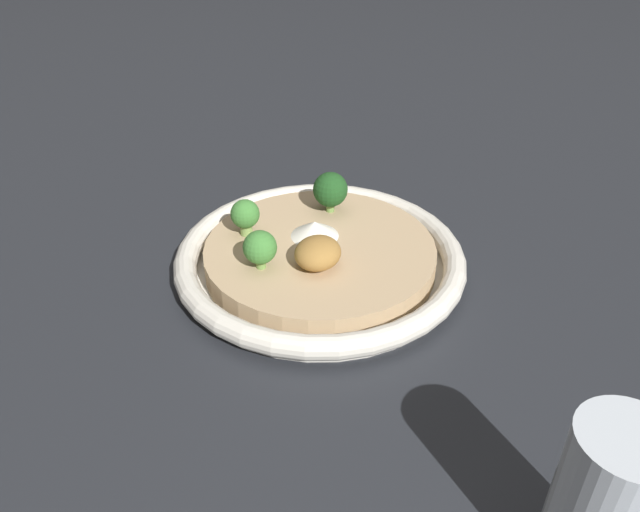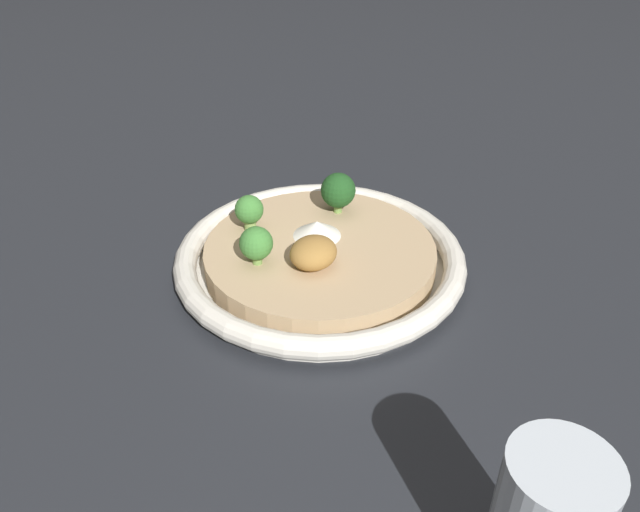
# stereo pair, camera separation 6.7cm
# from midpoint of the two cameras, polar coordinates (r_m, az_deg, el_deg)

# --- Properties ---
(ground_plane) EXTENTS (6.00, 6.00, 0.00)m
(ground_plane) POSITION_cam_midpoint_polar(r_m,az_deg,el_deg) (0.68, 2.82, -1.45)
(ground_plane) COLOR #23262B
(risotto_bowl) EXTENTS (0.31, 0.31, 0.03)m
(risotto_bowl) POSITION_cam_midpoint_polar(r_m,az_deg,el_deg) (0.67, 2.85, -0.27)
(risotto_bowl) COLOR silver
(risotto_bowl) RESTS_ON ground_plane
(cheese_sprinkle) EXTENTS (0.05, 0.05, 0.02)m
(cheese_sprinkle) POSITION_cam_midpoint_polar(r_m,az_deg,el_deg) (0.67, 2.56, 2.44)
(cheese_sprinkle) COLOR white
(cheese_sprinkle) RESTS_ON risotto_bowl
(crispy_onion_garnish) EXTENTS (0.05, 0.05, 0.03)m
(crispy_onion_garnish) POSITION_cam_midpoint_polar(r_m,az_deg,el_deg) (0.62, 2.46, 0.20)
(crispy_onion_garnish) COLOR #A37538
(crispy_onion_garnish) RESTS_ON risotto_bowl
(broccoli_back_right) EXTENTS (0.04, 0.04, 0.05)m
(broccoli_back_right) POSITION_cam_midpoint_polar(r_m,az_deg,el_deg) (0.71, 4.38, 5.90)
(broccoli_back_right) COLOR #759E4C
(broccoli_back_right) RESTS_ON risotto_bowl
(broccoli_back_left) EXTENTS (0.03, 0.03, 0.04)m
(broccoli_back_left) POSITION_cam_midpoint_polar(r_m,az_deg,el_deg) (0.68, -3.70, 4.07)
(broccoli_back_left) COLOR #84A856
(broccoli_back_left) RESTS_ON risotto_bowl
(broccoli_left) EXTENTS (0.03, 0.03, 0.04)m
(broccoli_left) POSITION_cam_midpoint_polar(r_m,az_deg,el_deg) (0.62, -2.81, 1.03)
(broccoli_left) COLOR #759E4C
(broccoli_left) RESTS_ON risotto_bowl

